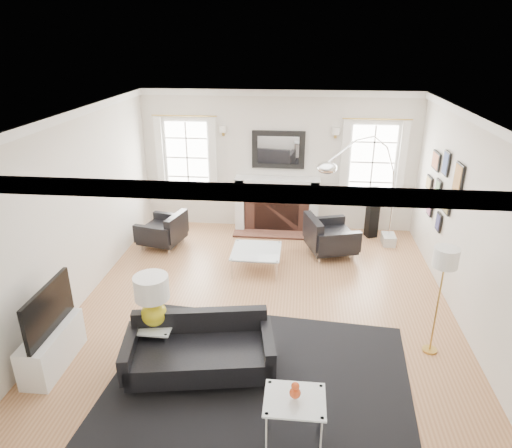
# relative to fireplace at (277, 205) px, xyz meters

# --- Properties ---
(floor) EXTENTS (6.00, 6.00, 0.00)m
(floor) POSITION_rel_fireplace_xyz_m (0.00, -2.79, -0.54)
(floor) COLOR #9E6642
(floor) RESTS_ON ground
(back_wall) EXTENTS (5.50, 0.04, 2.80)m
(back_wall) POSITION_rel_fireplace_xyz_m (0.00, 0.21, 0.86)
(back_wall) COLOR silver
(back_wall) RESTS_ON floor
(front_wall) EXTENTS (5.50, 0.04, 2.80)m
(front_wall) POSITION_rel_fireplace_xyz_m (0.00, -5.79, 0.86)
(front_wall) COLOR silver
(front_wall) RESTS_ON floor
(left_wall) EXTENTS (0.04, 6.00, 2.80)m
(left_wall) POSITION_rel_fireplace_xyz_m (-2.75, -2.79, 0.86)
(left_wall) COLOR silver
(left_wall) RESTS_ON floor
(right_wall) EXTENTS (0.04, 6.00, 2.80)m
(right_wall) POSITION_rel_fireplace_xyz_m (2.75, -2.79, 0.86)
(right_wall) COLOR silver
(right_wall) RESTS_ON floor
(ceiling) EXTENTS (5.50, 6.00, 0.02)m
(ceiling) POSITION_rel_fireplace_xyz_m (0.00, -2.79, 2.26)
(ceiling) COLOR white
(ceiling) RESTS_ON back_wall
(crown_molding) EXTENTS (5.50, 6.00, 0.12)m
(crown_molding) POSITION_rel_fireplace_xyz_m (0.00, -2.79, 2.20)
(crown_molding) COLOR white
(crown_molding) RESTS_ON back_wall
(fireplace) EXTENTS (1.70, 0.69, 1.11)m
(fireplace) POSITION_rel_fireplace_xyz_m (0.00, 0.00, 0.00)
(fireplace) COLOR white
(fireplace) RESTS_ON floor
(mantel_mirror) EXTENTS (1.05, 0.07, 0.75)m
(mantel_mirror) POSITION_rel_fireplace_xyz_m (0.00, 0.16, 1.11)
(mantel_mirror) COLOR black
(mantel_mirror) RESTS_ON back_wall
(window_left) EXTENTS (1.24, 0.15, 1.62)m
(window_left) POSITION_rel_fireplace_xyz_m (-1.85, 0.16, 0.92)
(window_left) COLOR white
(window_left) RESTS_ON back_wall
(window_right) EXTENTS (1.24, 0.15, 1.62)m
(window_right) POSITION_rel_fireplace_xyz_m (1.85, 0.16, 0.92)
(window_right) COLOR white
(window_right) RESTS_ON back_wall
(gallery_wall) EXTENTS (0.04, 1.73, 1.29)m
(gallery_wall) POSITION_rel_fireplace_xyz_m (2.72, -1.50, 0.99)
(gallery_wall) COLOR black
(gallery_wall) RESTS_ON right_wall
(tv_unit) EXTENTS (0.35, 1.00, 1.09)m
(tv_unit) POSITION_rel_fireplace_xyz_m (-2.44, -4.49, -0.21)
(tv_unit) COLOR white
(tv_unit) RESTS_ON floor
(area_rug) EXTENTS (3.66, 3.13, 0.01)m
(area_rug) POSITION_rel_fireplace_xyz_m (0.08, -4.61, -0.54)
(area_rug) COLOR black
(area_rug) RESTS_ON floor
(sofa) EXTENTS (1.83, 1.07, 0.56)m
(sofa) POSITION_rel_fireplace_xyz_m (-0.64, -4.42, -0.24)
(sofa) COLOR black
(sofa) RESTS_ON floor
(armchair_left) EXTENTS (0.90, 0.97, 0.56)m
(armchair_left) POSITION_rel_fireplace_xyz_m (-2.07, -1.02, -0.23)
(armchair_left) COLOR black
(armchair_left) RESTS_ON floor
(armchair_right) EXTENTS (1.03, 1.10, 0.61)m
(armchair_right) POSITION_rel_fireplace_xyz_m (1.00, -1.06, -0.20)
(armchair_right) COLOR black
(armchair_right) RESTS_ON floor
(coffee_table) EXTENTS (0.82, 0.82, 0.37)m
(coffee_table) POSITION_rel_fireplace_xyz_m (-0.24, -1.78, -0.21)
(coffee_table) COLOR silver
(coffee_table) RESTS_ON floor
(side_table_left) EXTENTS (0.45, 0.45, 0.49)m
(side_table_left) POSITION_rel_fireplace_xyz_m (-1.23, -4.23, -0.15)
(side_table_left) COLOR silver
(side_table_left) RESTS_ON floor
(nesting_table) EXTENTS (0.57, 0.48, 0.63)m
(nesting_table) POSITION_rel_fireplace_xyz_m (0.49, -5.44, -0.04)
(nesting_table) COLOR silver
(nesting_table) RESTS_ON floor
(gourd_lamp) EXTENTS (0.41, 0.41, 0.66)m
(gourd_lamp) POSITION_rel_fireplace_xyz_m (-1.23, -4.23, 0.33)
(gourd_lamp) COLOR gold
(gourd_lamp) RESTS_ON side_table_left
(orange_vase) EXTENTS (0.11, 0.11, 0.17)m
(orange_vase) POSITION_rel_fireplace_xyz_m (0.49, -5.44, 0.18)
(orange_vase) COLOR #C84319
(orange_vase) RESTS_ON nesting_table
(arc_floor_lamp) EXTENTS (1.61, 1.49, 2.27)m
(arc_floor_lamp) POSITION_rel_fireplace_xyz_m (1.54, -1.05, 0.69)
(arc_floor_lamp) COLOR silver
(arc_floor_lamp) RESTS_ON floor
(stick_floor_lamp) EXTENTS (0.30, 0.30, 1.46)m
(stick_floor_lamp) POSITION_rel_fireplace_xyz_m (2.20, -3.75, 0.72)
(stick_floor_lamp) COLOR #B89240
(stick_floor_lamp) RESTS_ON floor
(speaker_tower) EXTENTS (0.26, 0.26, 1.02)m
(speaker_tower) POSITION_rel_fireplace_xyz_m (1.91, -0.14, -0.03)
(speaker_tower) COLOR black
(speaker_tower) RESTS_ON floor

